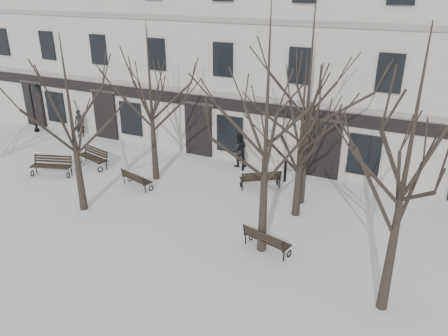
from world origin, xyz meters
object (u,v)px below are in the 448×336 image
Objects in this scene: tree_1 at (69,105)px; bench_1 at (136,179)px; tree_3 at (410,147)px; lamp_post at (35,104)px; bench_0 at (52,165)px; bench_2 at (266,240)px; bench_3 at (93,157)px; bench_4 at (260,178)px; tree_2 at (267,107)px.

tree_1 reaches higher than bench_1.
tree_3 is 23.77m from lamp_post.
bench_0 is at bearing 169.83° from tree_3.
lamp_post reaches higher than bench_1.
bench_3 is (-11.03, 3.47, 0.05)m from bench_2.
bench_3 reaches higher than bench_4.
tree_1 is 9.20m from bench_2.
lamp_post reaches higher than bench_4.
lamp_post is (-18.08, 6.35, 1.37)m from bench_2.
tree_3 is at bearing -3.99° from tree_1.
tree_2 reaches higher than bench_1.
tree_2 is 4.57m from tree_3.
bench_0 is at bearing -107.47° from bench_3.
tree_2 is 9.05m from bench_1.
bench_1 is (0.79, 2.70, -4.14)m from tree_1.
tree_2 reaches higher than tree_1.
tree_2 is 12.99m from bench_0.
tree_3 reaches higher than bench_3.
tree_2 is at bearing 163.65° from tree_3.
bench_2 is at bearing 178.21° from bench_1.
tree_2 reaches higher than bench_2.
tree_2 is 4.88m from bench_2.
lamp_post is (-7.04, 2.88, 1.32)m from bench_3.
bench_3 is at bearing 39.88° from bench_0.
tree_1 is 0.86× the size of tree_2.
tree_2 reaches higher than bench_4.
bench_4 is at bearing 111.94° from tree_2.
tree_1 is at bearing 89.16° from bench_1.
lamp_post is (-5.95, 4.68, 1.31)m from bench_0.
tree_3 reaches higher than lamp_post.
bench_2 is at bearing 2.74° from tree_1.
tree_1 reaches higher than lamp_post.
bench_2 is at bearing -19.35° from lamp_post.
bench_1 is at bearing -4.19° from bench_3.
bench_4 is (5.34, 2.48, 0.06)m from bench_1.
tree_1 is at bearing -40.25° from bench_3.
bench_3 is at bearing 126.05° from tree_1.
bench_2 is (-4.20, 1.26, -4.67)m from tree_3.
bench_0 reaches higher than bench_1.
tree_1 is at bearing -46.80° from bench_0.
bench_0 is at bearing 23.20° from bench_1.
bench_1 is at bearing -11.20° from bench_0.
bench_3 is 1.08× the size of bench_4.
bench_2 is 11.56m from bench_3.
bench_2 is 0.91× the size of bench_3.
bench_4 is at bearing -139.62° from bench_1.
bench_0 is 7.69m from lamp_post.
tree_2 reaches higher than bench_3.
tree_2 reaches higher than lamp_post.
bench_0 is at bearing 172.16° from tree_2.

